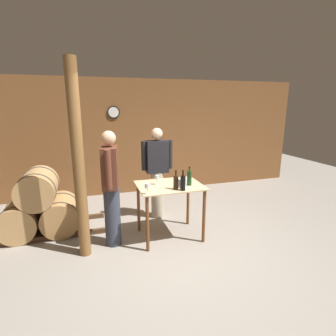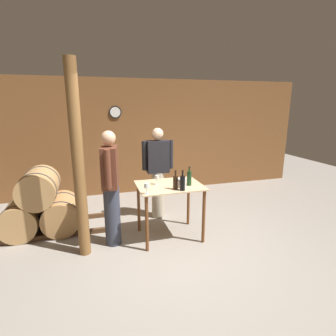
{
  "view_description": "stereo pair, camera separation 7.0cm",
  "coord_description": "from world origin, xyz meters",
  "px_view_note": "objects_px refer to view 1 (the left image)",
  "views": [
    {
      "loc": [
        -1.19,
        -3.19,
        2.12
      ],
      "look_at": [
        0.0,
        0.67,
        1.13
      ],
      "focal_mm": 28.0,
      "sensor_mm": 36.0,
      "label": 1
    },
    {
      "loc": [
        -1.13,
        -3.21,
        2.12
      ],
      "look_at": [
        0.0,
        0.67,
        1.13
      ],
      "focal_mm": 28.0,
      "sensor_mm": 36.0,
      "label": 2
    }
  ],
  "objects_px": {
    "wine_bottle_far_left": "(176,182)",
    "person_visitor_with_scarf": "(111,187)",
    "wine_bottle_center": "(189,178)",
    "wine_glass_near_left": "(147,186)",
    "wine_bottle_left": "(183,183)",
    "ice_bucket": "(182,183)",
    "wooden_post": "(78,164)",
    "person_host": "(157,171)",
    "wine_glass_near_center": "(157,178)"
  },
  "relations": [
    {
      "from": "wooden_post",
      "to": "wine_bottle_center",
      "type": "xyz_separation_m",
      "value": [
        1.62,
        0.04,
        -0.35
      ]
    },
    {
      "from": "wine_glass_near_left",
      "to": "wine_glass_near_center",
      "type": "xyz_separation_m",
      "value": [
        0.25,
        0.4,
        -0.01
      ]
    },
    {
      "from": "person_host",
      "to": "wine_glass_near_left",
      "type": "bearing_deg",
      "value": -111.54
    },
    {
      "from": "wine_bottle_far_left",
      "to": "person_visitor_with_scarf",
      "type": "height_order",
      "value": "person_visitor_with_scarf"
    },
    {
      "from": "wine_bottle_far_left",
      "to": "wine_glass_near_center",
      "type": "relative_size",
      "value": 1.92
    },
    {
      "from": "wine_bottle_far_left",
      "to": "wine_bottle_center",
      "type": "bearing_deg",
      "value": 25.08
    },
    {
      "from": "ice_bucket",
      "to": "person_visitor_with_scarf",
      "type": "relative_size",
      "value": 0.08
    },
    {
      "from": "person_host",
      "to": "wine_bottle_center",
      "type": "bearing_deg",
      "value": -73.66
    },
    {
      "from": "wooden_post",
      "to": "ice_bucket",
      "type": "bearing_deg",
      "value": -0.46
    },
    {
      "from": "wine_bottle_left",
      "to": "wine_glass_near_center",
      "type": "distance_m",
      "value": 0.48
    },
    {
      "from": "wine_bottle_far_left",
      "to": "person_host",
      "type": "xyz_separation_m",
      "value": [
        -0.01,
        1.05,
        -0.09
      ]
    },
    {
      "from": "wooden_post",
      "to": "wine_bottle_center",
      "type": "distance_m",
      "value": 1.65
    },
    {
      "from": "wine_glass_near_left",
      "to": "person_visitor_with_scarf",
      "type": "relative_size",
      "value": 0.09
    },
    {
      "from": "wine_bottle_center",
      "to": "wine_bottle_far_left",
      "type": "bearing_deg",
      "value": -154.92
    },
    {
      "from": "wooden_post",
      "to": "wine_glass_near_left",
      "type": "distance_m",
      "value": 0.97
    },
    {
      "from": "wine_bottle_far_left",
      "to": "wine_glass_near_center",
      "type": "distance_m",
      "value": 0.37
    },
    {
      "from": "wine_bottle_left",
      "to": "wine_glass_near_left",
      "type": "xyz_separation_m",
      "value": [
        -0.54,
        -0.01,
        0.0
      ]
    },
    {
      "from": "wooden_post",
      "to": "wine_bottle_far_left",
      "type": "distance_m",
      "value": 1.4
    },
    {
      "from": "wine_glass_near_center",
      "to": "wine_glass_near_left",
      "type": "bearing_deg",
      "value": -122.02
    },
    {
      "from": "person_host",
      "to": "person_visitor_with_scarf",
      "type": "height_order",
      "value": "person_visitor_with_scarf"
    },
    {
      "from": "wine_glass_near_left",
      "to": "wine_bottle_center",
      "type": "bearing_deg",
      "value": 16.98
    },
    {
      "from": "wooden_post",
      "to": "wine_glass_near_center",
      "type": "height_order",
      "value": "wooden_post"
    },
    {
      "from": "wine_bottle_far_left",
      "to": "ice_bucket",
      "type": "xyz_separation_m",
      "value": [
        0.13,
        0.08,
        -0.04
      ]
    },
    {
      "from": "wine_bottle_center",
      "to": "ice_bucket",
      "type": "distance_m",
      "value": 0.15
    },
    {
      "from": "wine_bottle_left",
      "to": "wine_bottle_center",
      "type": "xyz_separation_m",
      "value": [
        0.18,
        0.21,
        0.0
      ]
    },
    {
      "from": "wine_bottle_center",
      "to": "ice_bucket",
      "type": "height_order",
      "value": "wine_bottle_center"
    },
    {
      "from": "wine_bottle_left",
      "to": "wooden_post",
      "type": "bearing_deg",
      "value": 173.19
    },
    {
      "from": "wooden_post",
      "to": "person_visitor_with_scarf",
      "type": "height_order",
      "value": "wooden_post"
    },
    {
      "from": "wine_glass_near_center",
      "to": "person_visitor_with_scarf",
      "type": "height_order",
      "value": "person_visitor_with_scarf"
    },
    {
      "from": "wooden_post",
      "to": "wine_bottle_left",
      "type": "bearing_deg",
      "value": -6.81
    },
    {
      "from": "wine_glass_near_center",
      "to": "person_visitor_with_scarf",
      "type": "relative_size",
      "value": 0.09
    },
    {
      "from": "wine_bottle_far_left",
      "to": "ice_bucket",
      "type": "bearing_deg",
      "value": 30.29
    },
    {
      "from": "wine_glass_near_center",
      "to": "person_host",
      "type": "xyz_separation_m",
      "value": [
        0.2,
        0.74,
        -0.09
      ]
    },
    {
      "from": "wine_bottle_far_left",
      "to": "wine_bottle_center",
      "type": "distance_m",
      "value": 0.29
    },
    {
      "from": "wine_bottle_far_left",
      "to": "wine_glass_near_center",
      "type": "bearing_deg",
      "value": 124.15
    },
    {
      "from": "ice_bucket",
      "to": "person_host",
      "type": "xyz_separation_m",
      "value": [
        -0.14,
        0.97,
        -0.05
      ]
    },
    {
      "from": "wine_bottle_center",
      "to": "wine_glass_near_left",
      "type": "distance_m",
      "value": 0.76
    },
    {
      "from": "wine_bottle_center",
      "to": "ice_bucket",
      "type": "bearing_deg",
      "value": -160.39
    },
    {
      "from": "wine_glass_near_center",
      "to": "wine_bottle_far_left",
      "type": "bearing_deg",
      "value": -55.85
    },
    {
      "from": "wine_glass_near_center",
      "to": "person_visitor_with_scarf",
      "type": "distance_m",
      "value": 0.72
    },
    {
      "from": "wine_bottle_center",
      "to": "wine_glass_near_center",
      "type": "height_order",
      "value": "wine_bottle_center"
    },
    {
      "from": "person_host",
      "to": "wine_glass_near_center",
      "type": "bearing_deg",
      "value": -105.11
    },
    {
      "from": "wooden_post",
      "to": "wine_bottle_far_left",
      "type": "relative_size",
      "value": 9.4
    },
    {
      "from": "wine_glass_near_left",
      "to": "ice_bucket",
      "type": "distance_m",
      "value": 0.62
    },
    {
      "from": "ice_bucket",
      "to": "person_host",
      "type": "relative_size",
      "value": 0.08
    },
    {
      "from": "wine_bottle_center",
      "to": "wine_glass_near_left",
      "type": "height_order",
      "value": "wine_bottle_center"
    },
    {
      "from": "person_host",
      "to": "wooden_post",
      "type": "bearing_deg",
      "value": -144.43
    },
    {
      "from": "wooden_post",
      "to": "wine_bottle_center",
      "type": "height_order",
      "value": "wooden_post"
    },
    {
      "from": "wine_glass_near_left",
      "to": "person_visitor_with_scarf",
      "type": "height_order",
      "value": "person_visitor_with_scarf"
    },
    {
      "from": "wine_bottle_left",
      "to": "person_host",
      "type": "height_order",
      "value": "person_host"
    }
  ]
}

